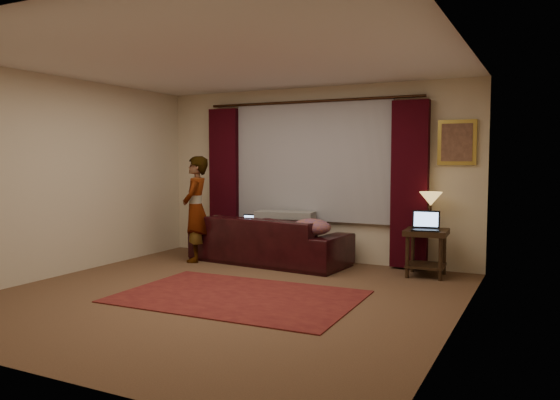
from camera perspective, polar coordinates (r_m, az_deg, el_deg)
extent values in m
cube|color=brown|center=(6.24, -5.85, -9.96)|extent=(5.00, 5.00, 0.01)
cube|color=silver|center=(6.14, -6.05, 14.30)|extent=(5.00, 5.00, 0.02)
cube|color=beige|center=(8.27, 3.42, 2.71)|extent=(5.00, 0.02, 2.60)
cube|color=beige|center=(4.17, -24.75, 0.71)|extent=(5.00, 0.02, 2.60)
cube|color=beige|center=(7.69, -21.86, 2.28)|extent=(0.02, 5.00, 2.60)
cube|color=beige|center=(5.16, 18.17, 1.51)|extent=(0.02, 5.00, 2.60)
cube|color=#9D9EA5|center=(8.21, 3.26, 4.09)|extent=(2.50, 0.05, 1.80)
cube|color=black|center=(8.88, -5.81, 2.03)|extent=(0.50, 0.14, 2.30)
cube|color=black|center=(7.70, 13.41, 1.58)|extent=(0.50, 0.14, 2.30)
cylinder|color=#311C0F|center=(8.21, 3.15, 10.24)|extent=(0.04, 0.04, 3.40)
cube|color=#B4963A|center=(7.66, 18.01, 5.74)|extent=(0.50, 0.04, 0.60)
imported|color=black|center=(8.04, -1.14, -3.23)|extent=(2.44, 1.23, 0.95)
cube|color=gray|center=(8.11, 0.53, 0.26)|extent=(0.92, 0.48, 0.10)
ellipsoid|color=#7C4952|center=(7.48, 3.32, -2.91)|extent=(0.56, 0.44, 0.23)
cube|color=maroon|center=(6.17, -4.37, -10.01)|extent=(2.65, 1.81, 0.01)
cube|color=black|center=(7.39, 15.02, -5.36)|extent=(0.57, 0.57, 0.62)
imported|color=gray|center=(8.22, -8.79, -0.94)|extent=(0.59, 0.59, 1.57)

